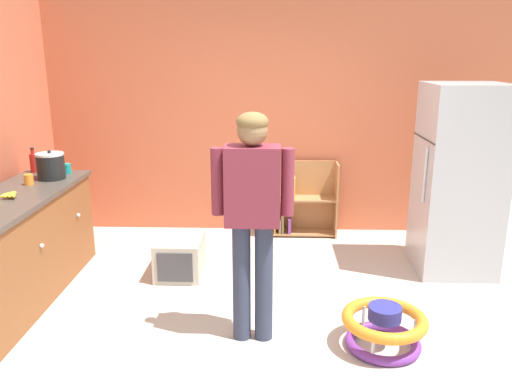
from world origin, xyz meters
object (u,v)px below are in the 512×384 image
Objects in this scene: kitchen_counter at (5,258)px; orange_cup at (29,180)px; crock_pot at (51,166)px; ketchup_bottle at (34,162)px; baby_walker at (384,327)px; teal_cup at (67,169)px; standing_person at (253,207)px; pet_carrier at (180,256)px; banana_bunch at (11,195)px; refrigerator at (458,180)px; bookshelf at (296,203)px.

kitchen_counter is 25.36× the size of orange_cup.
orange_cup is at bearing -116.53° from crock_pot.
ketchup_bottle reaches higher than kitchen_counter.
crock_pot is (0.08, 0.83, 0.57)m from kitchen_counter.
teal_cup is at bearing 151.52° from baby_walker.
standing_person is at bearing -10.39° from kitchen_counter.
ketchup_bottle is (-0.28, 0.26, -0.02)m from crock_pot.
baby_walker is 3.29m from teal_cup.
teal_cup is (-1.14, 0.32, 0.77)m from pet_carrier.
pet_carrier is at bearing 30.00° from kitchen_counter.
orange_cup is 1.00× the size of teal_cup.
pet_carrier is at bearing 5.76° from orange_cup.
banana_bunch is at bearing 83.51° from kitchen_counter.
ketchup_bottle is at bearing 137.26° from crock_pot.
pet_carrier is 1.41m from teal_cup.
banana_bunch reaches higher than kitchen_counter.
teal_cup is at bearing -5.69° from ketchup_bottle.
kitchen_counter is 25.36× the size of teal_cup.
ketchup_bottle is (-1.48, 0.35, 0.82)m from pet_carrier.
ketchup_bottle is 2.59× the size of teal_cup.
banana_bunch reaches higher than pet_carrier.
ketchup_bottle is (-2.21, 1.46, -0.01)m from standing_person.
standing_person is at bearing -33.41° from ketchup_bottle.
refrigerator is 6.52× the size of crock_pot.
bookshelf is 1.54× the size of pet_carrier.
bookshelf is (-1.46, 0.95, -0.52)m from refrigerator.
standing_person is 1.27m from baby_walker.
kitchen_counter is at bearing -97.45° from teal_cup.
crock_pot is at bearing 175.69° from pet_carrier.
ketchup_bottle is at bearing 100.39° from kitchen_counter.
standing_person reaches higher than crock_pot.
kitchen_counter is 3.99× the size of baby_walker.
kitchen_counter is at bearing -87.47° from orange_cup.
crock_pot is (-1.19, 0.09, 0.84)m from pet_carrier.
teal_cup is (-2.81, 1.53, 0.79)m from baby_walker.
bookshelf is (2.42, 1.89, -0.08)m from kitchen_counter.
crock_pot is at bearing -155.49° from bookshelf.
refrigerator is 3.80m from crock_pot.
teal_cup is (0.12, 0.87, 0.02)m from banana_bunch.
crock_pot is at bearing 84.41° from banana_bunch.
orange_cup is (-2.04, 0.97, -0.06)m from standing_person.
kitchen_counter is 8.82× the size of crock_pot.
ketchup_bottle is at bearing 177.97° from refrigerator.
banana_bunch is at bearing -97.65° from teal_cup.
crock_pot is at bearing -103.35° from teal_cup.
standing_person is 2.07m from banana_bunch.
standing_person is (2.01, -0.37, 0.56)m from kitchen_counter.
ketchup_bottle is at bearing 103.65° from banana_bunch.
bookshelf is at bearing 79.70° from standing_person.
orange_cup reaches higher than bookshelf.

